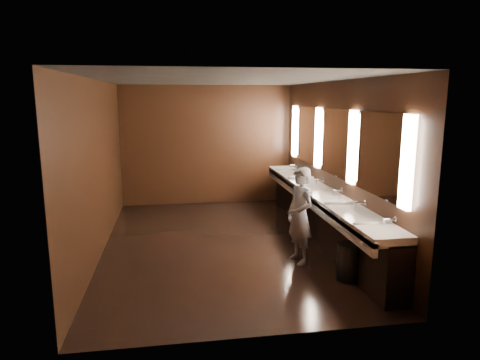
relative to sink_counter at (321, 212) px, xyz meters
name	(u,v)px	position (x,y,z in m)	size (l,w,h in m)	color
floor	(222,244)	(-1.79, 0.00, -0.50)	(6.00, 6.00, 0.00)	black
ceiling	(221,80)	(-1.79, 0.00, 2.30)	(4.00, 6.00, 0.02)	#2D2D2B
wall_back	(207,145)	(-1.79, 3.00, 0.90)	(4.00, 0.02, 2.80)	black
wall_front	(256,211)	(-1.79, -3.00, 0.90)	(4.00, 0.02, 2.80)	black
wall_left	(99,168)	(-3.79, 0.00, 0.90)	(0.02, 6.00, 2.80)	black
wall_right	(334,162)	(0.21, 0.00, 0.90)	(0.02, 6.00, 2.80)	black
sink_counter	(321,212)	(0.00, 0.00, 0.00)	(0.55, 5.40, 1.01)	black
mirror_band	(334,142)	(0.19, 0.00, 1.25)	(0.06, 5.03, 1.15)	#FDE1C6
person	(300,216)	(-0.71, -1.01, 0.25)	(0.54, 0.36, 1.49)	#8EAAD5
trash_bin	(349,262)	(-0.22, -1.77, -0.23)	(0.34, 0.34, 0.53)	black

